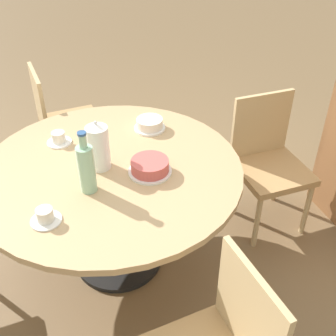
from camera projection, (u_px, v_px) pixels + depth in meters
name	position (u px, v px, depth m)	size (l,w,h in m)	color
ground_plane	(119.00, 259.00, 2.61)	(14.00, 14.00, 0.00)	brown
dining_table	(112.00, 187.00, 2.28)	(1.39, 1.39, 0.70)	black
chair_b	(268.00, 160.00, 2.66)	(0.43, 0.43, 0.86)	tan
chair_c	(63.00, 121.00, 3.07)	(0.46, 0.46, 0.86)	tan
coffee_pot	(98.00, 146.00, 2.13)	(0.11, 0.11, 0.27)	white
water_bottle	(86.00, 168.00, 1.97)	(0.08, 0.08, 0.32)	#99C6A3
cake_main	(150.00, 167.00, 2.14)	(0.22, 0.22, 0.07)	white
cake_second	(150.00, 124.00, 2.50)	(0.19, 0.19, 0.07)	white
cup_a	(59.00, 139.00, 2.37)	(0.14, 0.14, 0.07)	white
cup_b	(45.00, 216.00, 1.85)	(0.14, 0.14, 0.07)	white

